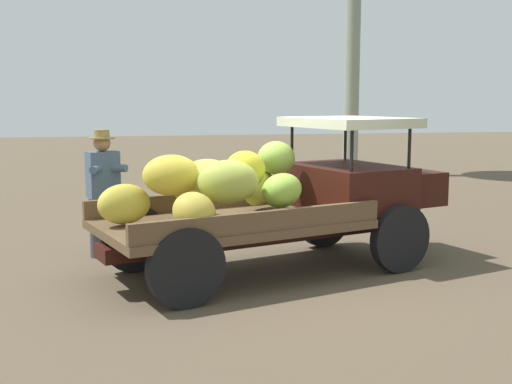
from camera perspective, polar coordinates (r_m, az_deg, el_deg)
The scene contains 4 objects.
ground_plane at distance 7.92m, azimuth 2.93°, elevation -7.14°, with size 60.00×60.00×0.00m, color brown.
truck at distance 7.94m, azimuth 2.55°, elevation -0.31°, with size 4.66×2.80×1.85m.
farmer at distance 8.82m, azimuth -13.19°, elevation 0.59°, with size 0.56×0.52×1.69m.
loose_banana_bunch at distance 9.44m, azimuth -6.88°, elevation -3.59°, with size 0.51×0.40×0.35m, color tan.
Camera 1 is at (-1.93, -7.39, 2.09)m, focal length 45.73 mm.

